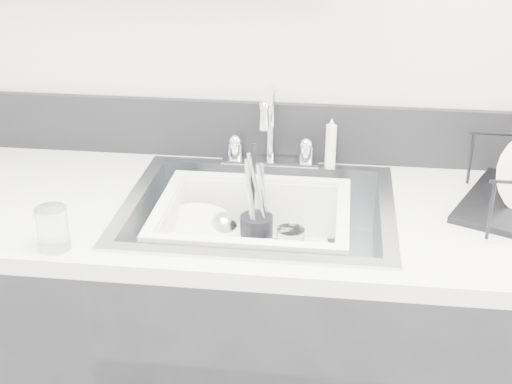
# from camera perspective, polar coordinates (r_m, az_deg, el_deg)

# --- Properties ---
(counter_run) EXTENTS (3.20, 0.62, 0.92)m
(counter_run) POSITION_cam_1_polar(r_m,az_deg,el_deg) (1.94, 0.19, -13.42)
(counter_run) COLOR black
(counter_run) RESTS_ON ground
(backsplash) EXTENTS (3.20, 0.02, 0.16)m
(backsplash) POSITION_cam_1_polar(r_m,az_deg,el_deg) (1.93, 1.30, 4.87)
(backsplash) COLOR black
(backsplash) RESTS_ON counter_run
(sink) EXTENTS (0.64, 0.52, 0.20)m
(sink) POSITION_cam_1_polar(r_m,az_deg,el_deg) (1.73, 0.21, -3.80)
(sink) COLOR silver
(sink) RESTS_ON counter_run
(faucet) EXTENTS (0.26, 0.18, 0.23)m
(faucet) POSITION_cam_1_polar(r_m,az_deg,el_deg) (1.89, 1.13, 3.76)
(faucet) COLOR silver
(faucet) RESTS_ON counter_run
(side_sprayer) EXTENTS (0.03, 0.03, 0.14)m
(side_sprayer) POSITION_cam_1_polar(r_m,az_deg,el_deg) (1.89, 6.01, 3.90)
(side_sprayer) COLOR white
(side_sprayer) RESTS_ON counter_run
(wash_tub) EXTENTS (0.55, 0.49, 0.18)m
(wash_tub) POSITION_cam_1_polar(r_m,az_deg,el_deg) (1.72, -0.26, -3.68)
(wash_tub) COLOR white
(wash_tub) RESTS_ON sink
(plate_stack) EXTENTS (0.26, 0.25, 0.10)m
(plate_stack) POSITION_cam_1_polar(r_m,az_deg,el_deg) (1.78, -4.18, -4.35)
(plate_stack) COLOR white
(plate_stack) RESTS_ON wash_tub
(utensil_cup) EXTENTS (0.08, 0.08, 0.27)m
(utensil_cup) POSITION_cam_1_polar(r_m,az_deg,el_deg) (1.78, 0.03, -3.19)
(utensil_cup) COLOR black
(utensil_cup) RESTS_ON wash_tub
(ladle) EXTENTS (0.25, 0.29, 0.08)m
(ladle) POSITION_cam_1_polar(r_m,az_deg,el_deg) (1.76, -1.57, -4.27)
(ladle) COLOR silver
(ladle) RESTS_ON wash_tub
(tumbler_in_tub) EXTENTS (0.07, 0.07, 0.10)m
(tumbler_in_tub) POSITION_cam_1_polar(r_m,az_deg,el_deg) (1.73, 2.77, -4.40)
(tumbler_in_tub) COLOR white
(tumbler_in_tub) RESTS_ON wash_tub
(tumbler_counter) EXTENTS (0.09, 0.09, 0.09)m
(tumbler_counter) POSITION_cam_1_polar(r_m,az_deg,el_deg) (1.55, -15.95, -2.82)
(tumbler_counter) COLOR white
(tumbler_counter) RESTS_ON counter_run
(bowl_small) EXTENTS (0.12, 0.12, 0.04)m
(bowl_small) POSITION_cam_1_polar(r_m,az_deg,el_deg) (1.70, 2.03, -6.25)
(bowl_small) COLOR white
(bowl_small) RESTS_ON wash_tub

